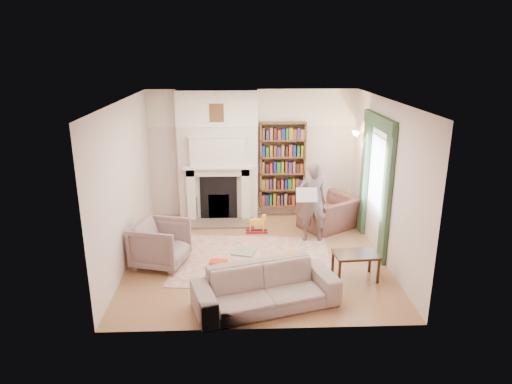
{
  "coord_description": "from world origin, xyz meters",
  "views": [
    {
      "loc": [
        -0.3,
        -7.56,
        3.63
      ],
      "look_at": [
        0.0,
        0.25,
        1.15
      ],
      "focal_mm": 32.0,
      "sensor_mm": 36.0,
      "label": 1
    }
  ],
  "objects_px": {
    "armchair_reading": "(329,213)",
    "paraffin_heater": "(192,208)",
    "bookcase": "(282,165)",
    "armchair_left": "(161,244)",
    "rocking_horse": "(257,224)",
    "man_reading": "(313,202)",
    "sofa": "(266,287)",
    "coffee_table": "(355,266)"
  },
  "relations": [
    {
      "from": "man_reading",
      "to": "rocking_horse",
      "type": "distance_m",
      "value": 1.29
    },
    {
      "from": "bookcase",
      "to": "armchair_left",
      "type": "height_order",
      "value": "bookcase"
    },
    {
      "from": "bookcase",
      "to": "paraffin_heater",
      "type": "height_order",
      "value": "bookcase"
    },
    {
      "from": "man_reading",
      "to": "armchair_reading",
      "type": "bearing_deg",
      "value": -126.33
    },
    {
      "from": "coffee_table",
      "to": "armchair_reading",
      "type": "bearing_deg",
      "value": 86.53
    },
    {
      "from": "rocking_horse",
      "to": "coffee_table",
      "type": "bearing_deg",
      "value": -51.48
    },
    {
      "from": "paraffin_heater",
      "to": "coffee_table",
      "type": "bearing_deg",
      "value": -43.82
    },
    {
      "from": "bookcase",
      "to": "paraffin_heater",
      "type": "bearing_deg",
      "value": -173.68
    },
    {
      "from": "bookcase",
      "to": "sofa",
      "type": "xyz_separation_m",
      "value": [
        -0.58,
        -3.8,
        -0.87
      ]
    },
    {
      "from": "sofa",
      "to": "man_reading",
      "type": "distance_m",
      "value": 2.63
    },
    {
      "from": "man_reading",
      "to": "coffee_table",
      "type": "height_order",
      "value": "man_reading"
    },
    {
      "from": "bookcase",
      "to": "armchair_reading",
      "type": "xyz_separation_m",
      "value": [
        0.91,
        -0.83,
        -0.83
      ]
    },
    {
      "from": "armchair_reading",
      "to": "rocking_horse",
      "type": "height_order",
      "value": "armchair_reading"
    },
    {
      "from": "sofa",
      "to": "coffee_table",
      "type": "height_order",
      "value": "sofa"
    },
    {
      "from": "rocking_horse",
      "to": "man_reading",
      "type": "bearing_deg",
      "value": -20.54
    },
    {
      "from": "sofa",
      "to": "paraffin_heater",
      "type": "xyz_separation_m",
      "value": [
        -1.4,
        3.58,
        -0.03
      ]
    },
    {
      "from": "bookcase",
      "to": "man_reading",
      "type": "bearing_deg",
      "value": -72.22
    },
    {
      "from": "armchair_reading",
      "to": "armchair_left",
      "type": "distance_m",
      "value": 3.59
    },
    {
      "from": "armchair_left",
      "to": "coffee_table",
      "type": "distance_m",
      "value": 3.31
    },
    {
      "from": "bookcase",
      "to": "armchair_left",
      "type": "relative_size",
      "value": 2.14
    },
    {
      "from": "armchair_left",
      "to": "sofa",
      "type": "height_order",
      "value": "armchair_left"
    },
    {
      "from": "sofa",
      "to": "rocking_horse",
      "type": "relative_size",
      "value": 4.66
    },
    {
      "from": "paraffin_heater",
      "to": "armchair_left",
      "type": "bearing_deg",
      "value": -98.78
    },
    {
      "from": "sofa",
      "to": "man_reading",
      "type": "height_order",
      "value": "man_reading"
    },
    {
      "from": "armchair_left",
      "to": "paraffin_heater",
      "type": "relative_size",
      "value": 1.57
    },
    {
      "from": "armchair_reading",
      "to": "man_reading",
      "type": "xyz_separation_m",
      "value": [
        -0.45,
        -0.6,
        0.45
      ]
    },
    {
      "from": "bookcase",
      "to": "paraffin_heater",
      "type": "relative_size",
      "value": 3.36
    },
    {
      "from": "armchair_left",
      "to": "rocking_horse",
      "type": "bearing_deg",
      "value": -36.54
    },
    {
      "from": "bookcase",
      "to": "man_reading",
      "type": "xyz_separation_m",
      "value": [
        0.46,
        -1.43,
        -0.38
      ]
    },
    {
      "from": "armchair_left",
      "to": "man_reading",
      "type": "xyz_separation_m",
      "value": [
        2.78,
        0.96,
        0.4
      ]
    },
    {
      "from": "coffee_table",
      "to": "rocking_horse",
      "type": "distance_m",
      "value": 2.53
    },
    {
      "from": "armchair_left",
      "to": "rocking_horse",
      "type": "distance_m",
      "value": 2.21
    },
    {
      "from": "bookcase",
      "to": "armchair_reading",
      "type": "height_order",
      "value": "bookcase"
    },
    {
      "from": "coffee_table",
      "to": "paraffin_heater",
      "type": "relative_size",
      "value": 1.27
    },
    {
      "from": "armchair_reading",
      "to": "man_reading",
      "type": "height_order",
      "value": "man_reading"
    },
    {
      "from": "bookcase",
      "to": "rocking_horse",
      "type": "xyz_separation_m",
      "value": [
        -0.6,
        -1.0,
        -0.98
      ]
    },
    {
      "from": "armchair_reading",
      "to": "paraffin_heater",
      "type": "bearing_deg",
      "value": -44.99
    },
    {
      "from": "bookcase",
      "to": "sofa",
      "type": "bearing_deg",
      "value": -98.76
    },
    {
      "from": "armchair_reading",
      "to": "paraffin_heater",
      "type": "height_order",
      "value": "armchair_reading"
    },
    {
      "from": "bookcase",
      "to": "man_reading",
      "type": "distance_m",
      "value": 1.55
    },
    {
      "from": "bookcase",
      "to": "sofa",
      "type": "relative_size",
      "value": 0.89
    },
    {
      "from": "coffee_table",
      "to": "paraffin_heater",
      "type": "bearing_deg",
      "value": 132.19
    }
  ]
}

